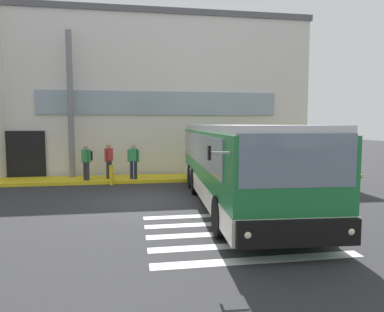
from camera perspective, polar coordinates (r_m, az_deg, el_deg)
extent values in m
cube|color=#2B2B2D|center=(12.96, -7.18, -7.13)|extent=(80.00, 90.00, 0.02)
cube|color=silver|center=(7.61, 10.68, -15.95)|extent=(4.40, 0.36, 0.01)
cube|color=silver|center=(8.41, 8.50, -13.85)|extent=(4.40, 0.36, 0.01)
cube|color=silver|center=(9.23, 6.74, -12.10)|extent=(4.40, 0.36, 0.01)
cube|color=silver|center=(10.06, 5.28, -10.63)|extent=(4.40, 0.36, 0.01)
cube|color=silver|center=(10.90, 4.06, -9.38)|extent=(4.40, 0.36, 0.01)
cube|color=silver|center=(24.70, -8.45, 8.37)|extent=(18.28, 12.00, 8.32)
cube|color=#56565B|center=(25.32, -8.58, 18.14)|extent=(18.48, 12.20, 0.30)
cube|color=black|center=(19.37, -24.90, 0.10)|extent=(1.80, 0.16, 2.40)
cube|color=#8C9EAD|center=(18.71, -4.98, 8.37)|extent=(12.28, 0.10, 1.20)
cube|color=yellow|center=(17.66, -7.83, -3.58)|extent=(22.28, 2.00, 0.15)
cylinder|color=slate|center=(18.31, -18.78, 7.74)|extent=(0.28, 0.28, 7.01)
cube|color=#1E7238|center=(12.13, 7.11, -1.10)|extent=(3.17, 10.49, 2.15)
cube|color=silver|center=(12.24, 7.07, -4.82)|extent=(3.21, 10.53, 0.55)
cube|color=silver|center=(12.06, 7.17, 4.46)|extent=(3.06, 10.29, 0.20)
cube|color=slate|center=(7.20, 16.47, -0.70)|extent=(2.35, 0.26, 1.05)
cube|color=slate|center=(12.73, 12.51, 1.37)|extent=(0.59, 9.14, 0.95)
cube|color=slate|center=(12.16, 0.86, 1.32)|extent=(0.59, 9.14, 0.95)
cube|color=black|center=(7.17, 16.54, 2.13)|extent=(2.15, 0.23, 0.28)
cube|color=black|center=(7.35, 16.58, -11.68)|extent=(2.46, 0.35, 0.52)
sphere|color=beige|center=(7.75, 23.84, -10.87)|extent=(0.18, 0.18, 0.18)
sphere|color=beige|center=(6.99, 8.75, -12.24)|extent=(0.18, 0.18, 0.18)
cylinder|color=#B7B7BF|center=(6.95, 4.40, 0.54)|extent=(0.40, 0.07, 0.05)
cube|color=black|center=(6.92, 2.77, 0.53)|extent=(0.05, 0.20, 0.28)
cylinder|color=black|center=(9.51, 18.78, -8.72)|extent=(0.36, 1.02, 1.00)
cylinder|color=black|center=(8.80, 4.55, -9.57)|extent=(0.36, 1.02, 1.00)
cylinder|color=black|center=(14.45, 9.83, -3.84)|extent=(0.36, 1.02, 1.00)
cylinder|color=black|center=(13.99, 0.51, -4.06)|extent=(0.36, 1.02, 1.00)
cylinder|color=black|center=(15.69, 8.54, -3.12)|extent=(0.36, 1.02, 1.00)
cylinder|color=black|center=(15.27, -0.05, -3.29)|extent=(0.36, 1.02, 1.00)
cylinder|color=#2D2D33|center=(17.08, -16.26, -2.34)|extent=(0.15, 0.15, 0.85)
cylinder|color=#2D2D33|center=(17.24, -16.67, -2.29)|extent=(0.15, 0.15, 0.85)
cube|color=#338C4C|center=(17.08, -16.53, 0.06)|extent=(0.42, 0.42, 0.58)
sphere|color=tan|center=(17.05, -16.56, 1.47)|extent=(0.23, 0.23, 0.23)
cylinder|color=#338C4C|center=(16.89, -16.00, -0.15)|extent=(0.09, 0.09, 0.55)
cylinder|color=#338C4C|center=(17.29, -17.03, -0.06)|extent=(0.09, 0.09, 0.55)
cube|color=black|center=(17.19, -16.08, 0.04)|extent=(0.34, 0.34, 0.44)
cylinder|color=#2D2D33|center=(17.59, -12.87, -2.06)|extent=(0.15, 0.15, 0.85)
cylinder|color=#2D2D33|center=(17.43, -13.25, -2.13)|extent=(0.15, 0.15, 0.85)
cube|color=#B23333|center=(17.44, -13.11, 0.24)|extent=(0.39, 0.44, 0.58)
sphere|color=tan|center=(17.41, -13.14, 1.62)|extent=(0.23, 0.23, 0.23)
cylinder|color=#B23333|center=(17.64, -12.64, 0.14)|extent=(0.09, 0.09, 0.55)
cylinder|color=#B23333|center=(17.24, -13.59, 0.01)|extent=(0.09, 0.09, 0.55)
cylinder|color=#1E2338|center=(17.01, -8.99, -2.23)|extent=(0.15, 0.15, 0.85)
cylinder|color=#1E2338|center=(17.09, -9.60, -2.21)|extent=(0.15, 0.15, 0.85)
cube|color=#338C4C|center=(16.98, -9.33, 0.18)|extent=(0.44, 0.35, 0.58)
sphere|color=tan|center=(16.95, -9.35, 1.59)|extent=(0.23, 0.23, 0.23)
cylinder|color=#338C4C|center=(16.88, -8.55, -0.01)|extent=(0.09, 0.09, 0.55)
cylinder|color=#338C4C|center=(17.08, -10.10, 0.03)|extent=(0.09, 0.09, 0.55)
cylinder|color=yellow|center=(16.44, -12.71, -2.99)|extent=(0.18, 0.18, 0.90)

